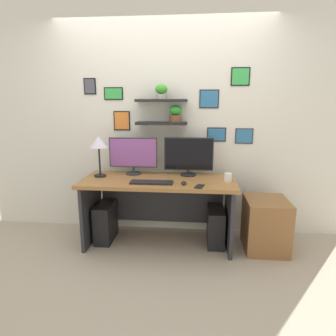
% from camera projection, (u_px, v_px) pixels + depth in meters
% --- Properties ---
extents(ground_plane, '(8.00, 8.00, 0.00)m').
position_uv_depth(ground_plane, '(159.00, 243.00, 3.32)').
color(ground_plane, tan).
extents(back_wall_assembly, '(4.40, 0.24, 2.70)m').
position_uv_depth(back_wall_assembly, '(163.00, 120.00, 3.44)').
color(back_wall_assembly, silver).
rests_on(back_wall_assembly, ground).
extents(desk, '(1.66, 0.68, 0.75)m').
position_uv_depth(desk, '(159.00, 196.00, 3.25)').
color(desk, '#9E6B38').
rests_on(desk, ground).
extents(monitor_left, '(0.56, 0.18, 0.42)m').
position_uv_depth(monitor_left, '(133.00, 155.00, 3.34)').
color(monitor_left, '#2D2D33').
rests_on(monitor_left, desk).
extents(monitor_right, '(0.55, 0.18, 0.43)m').
position_uv_depth(monitor_right, '(189.00, 156.00, 3.28)').
color(monitor_right, black).
rests_on(monitor_right, desk).
extents(keyboard, '(0.44, 0.14, 0.02)m').
position_uv_depth(keyboard, '(152.00, 182.00, 2.99)').
color(keyboard, black).
rests_on(keyboard, desk).
extents(computer_mouse, '(0.06, 0.09, 0.03)m').
position_uv_depth(computer_mouse, '(184.00, 183.00, 2.95)').
color(computer_mouse, black).
rests_on(computer_mouse, desk).
extents(desk_lamp, '(0.19, 0.19, 0.46)m').
position_uv_depth(desk_lamp, '(99.00, 144.00, 3.20)').
color(desk_lamp, black).
rests_on(desk_lamp, desk).
extents(cell_phone, '(0.11, 0.15, 0.01)m').
position_uv_depth(cell_phone, '(199.00, 186.00, 2.87)').
color(cell_phone, black).
rests_on(cell_phone, desk).
extents(coffee_mug, '(0.08, 0.08, 0.09)m').
position_uv_depth(coffee_mug, '(228.00, 177.00, 3.05)').
color(coffee_mug, white).
rests_on(coffee_mug, desk).
extents(drawer_cabinet, '(0.44, 0.50, 0.56)m').
position_uv_depth(drawer_cabinet, '(265.00, 224.00, 3.13)').
color(drawer_cabinet, brown).
rests_on(drawer_cabinet, ground).
extents(computer_tower_left, '(0.18, 0.40, 0.43)m').
position_uv_depth(computer_tower_left, '(106.00, 222.00, 3.36)').
color(computer_tower_left, black).
rests_on(computer_tower_left, ground).
extents(computer_tower_right, '(0.18, 0.40, 0.41)m').
position_uv_depth(computer_tower_right, '(215.00, 226.00, 3.26)').
color(computer_tower_right, black).
rests_on(computer_tower_right, ground).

